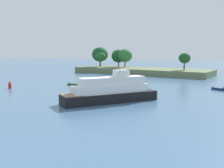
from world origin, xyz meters
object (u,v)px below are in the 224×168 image
Objects in this scene: white_riverboat at (111,91)px; channel_buoy_red at (10,85)px; fishing_skiff at (77,85)px; small_motorboat at (223,89)px.

channel_buoy_red is (-27.29, 0.57, -1.02)m from white_riverboat.
fishing_skiff is 1.06× the size of small_motorboat.
fishing_skiff is at bearing -160.53° from small_motorboat.
channel_buoy_red is at bearing -127.27° from fishing_skiff.
small_motorboat is at bearing 29.80° from channel_buoy_red.
channel_buoy_red is at bearing 178.81° from white_riverboat.
white_riverboat is (18.00, -12.78, 1.60)m from fishing_skiff.
fishing_skiff is 22.13m from white_riverboat.
white_riverboat is at bearing -119.32° from small_motorboat.
white_riverboat is at bearing -1.19° from channel_buoy_red.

